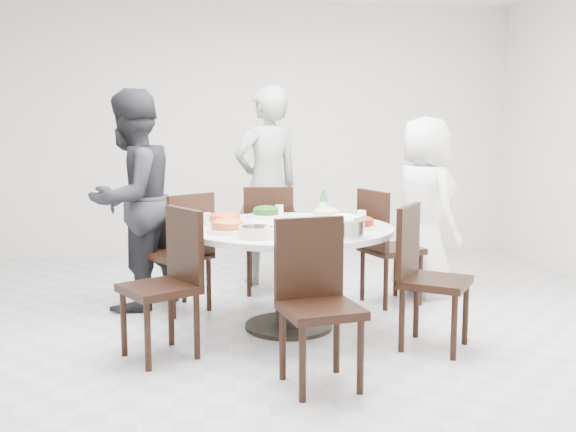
{
  "coord_description": "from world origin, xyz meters",
  "views": [
    {
      "loc": [
        -0.49,
        -4.59,
        1.5
      ],
      "look_at": [
        0.11,
        0.19,
        0.82
      ],
      "focal_mm": 42.0,
      "sensor_mm": 36.0,
      "label": 1
    }
  ],
  "objects": [
    {
      "name": "chair_sw",
      "position": [
        -0.78,
        -0.37,
        0.47
      ],
      "size": [
        0.58,
        0.58,
        0.95
      ],
      "primitive_type": "cube",
      "rotation": [
        0.0,
        0.0,
        5.25
      ],
      "color": "black",
      "rests_on": "floor"
    },
    {
      "name": "chair_n",
      "position": [
        0.07,
        1.22,
        0.47
      ],
      "size": [
        0.46,
        0.46,
        0.95
      ],
      "primitive_type": "cube",
      "rotation": [
        0.0,
        0.0,
        3.05
      ],
      "color": "black",
      "rests_on": "floor"
    },
    {
      "name": "wall_back",
      "position": [
        0.0,
        3.0,
        1.4
      ],
      "size": [
        6.0,
        0.01,
        2.8
      ],
      "primitive_type": "cube",
      "color": "silver",
      "rests_on": "ground"
    },
    {
      "name": "dish_pale",
      "position": [
        0.44,
        0.45,
        0.78
      ],
      "size": [
        0.26,
        0.26,
        0.07
      ],
      "primitive_type": "cylinder",
      "color": "white",
      "rests_on": "dining_table"
    },
    {
      "name": "diner_left",
      "position": [
        -1.06,
        0.85,
        0.88
      ],
      "size": [
        1.03,
        1.08,
        1.75
      ],
      "primitive_type": "imported",
      "rotation": [
        0.0,
        0.0,
        4.11
      ],
      "color": "black",
      "rests_on": "floor"
    },
    {
      "name": "chopsticks",
      "position": [
        0.14,
        0.8,
        0.76
      ],
      "size": [
        0.24,
        0.04,
        0.01
      ],
      "primitive_type": null,
      "color": "tan",
      "rests_on": "dining_table"
    },
    {
      "name": "chair_s",
      "position": [
        0.15,
        -0.97,
        0.47
      ],
      "size": [
        0.5,
        0.5,
        0.95
      ],
      "primitive_type": "cube",
      "rotation": [
        0.0,
        0.0,
        6.49
      ],
      "color": "black",
      "rests_on": "floor"
    },
    {
      "name": "dish_tofu",
      "position": [
        -0.33,
        -0.06,
        0.79
      ],
      "size": [
        0.29,
        0.29,
        0.08
      ],
      "primitive_type": "cylinder",
      "color": "white",
      "rests_on": "dining_table"
    },
    {
      "name": "tea_cups",
      "position": [
        0.14,
        0.73,
        0.79
      ],
      "size": [
        0.07,
        0.07,
        0.08
      ],
      "primitive_type": "cylinder",
      "color": "white",
      "rests_on": "dining_table"
    },
    {
      "name": "dish_orange",
      "position": [
        -0.34,
        0.28,
        0.79
      ],
      "size": [
        0.28,
        0.28,
        0.08
      ],
      "primitive_type": "cylinder",
      "color": "white",
      "rests_on": "dining_table"
    },
    {
      "name": "dish_greens",
      "position": [
        -0.01,
        0.63,
        0.78
      ],
      "size": [
        0.26,
        0.26,
        0.07
      ],
      "primitive_type": "cylinder",
      "color": "white",
      "rests_on": "dining_table"
    },
    {
      "name": "chair_ne",
      "position": [
        1.04,
        0.72,
        0.47
      ],
      "size": [
        0.54,
        0.54,
        0.95
      ],
      "primitive_type": "cube",
      "rotation": [
        0.0,
        0.0,
        1.91
      ],
      "color": "black",
      "rests_on": "floor"
    },
    {
      "name": "diner_right",
      "position": [
        1.38,
        0.94,
        0.77
      ],
      "size": [
        0.7,
        0.87,
        1.54
      ],
      "primitive_type": "imported",
      "rotation": [
        0.0,
        0.0,
        1.88
      ],
      "color": "white",
      "rests_on": "floor"
    },
    {
      "name": "rice_bowl",
      "position": [
        0.41,
        -0.34,
        0.81
      ],
      "size": [
        0.27,
        0.27,
        0.11
      ],
      "primitive_type": "cylinder",
      "color": "silver",
      "rests_on": "dining_table"
    },
    {
      "name": "beverage_bottle",
      "position": [
        0.45,
        0.64,
        0.86
      ],
      "size": [
        0.06,
        0.06,
        0.21
      ],
      "primitive_type": "cylinder",
      "color": "#307934",
      "rests_on": "dining_table"
    },
    {
      "name": "diner_middle",
      "position": [
        0.09,
        1.6,
        0.91
      ],
      "size": [
        0.79,
        0.67,
        1.82
      ],
      "primitive_type": "imported",
      "rotation": [
        0.0,
        0.0,
        3.56
      ],
      "color": "black",
      "rests_on": "floor"
    },
    {
      "name": "wall_front",
      "position": [
        0.0,
        -3.0,
        1.4
      ],
      "size": [
        6.0,
        0.01,
        2.8
      ],
      "primitive_type": "cube",
      "color": "silver",
      "rests_on": "ground"
    },
    {
      "name": "dining_table",
      "position": [
        0.11,
        0.14,
        0.38
      ],
      "size": [
        1.5,
        1.5,
        0.75
      ],
      "primitive_type": "cylinder",
      "color": "white",
      "rests_on": "floor"
    },
    {
      "name": "floor",
      "position": [
        0.0,
        0.0,
        0.0
      ],
      "size": [
        6.0,
        6.0,
        0.01
      ],
      "primitive_type": "cube",
      "color": "silver",
      "rests_on": "ground"
    },
    {
      "name": "chair_nw",
      "position": [
        -0.7,
        0.71,
        0.47
      ],
      "size": [
        0.59,
        0.59,
        0.95
      ],
      "primitive_type": "cube",
      "rotation": [
        0.0,
        0.0,
        3.78
      ],
      "color": "black",
      "rests_on": "floor"
    },
    {
      "name": "soup_bowl",
      "position": [
        -0.15,
        -0.28,
        0.79
      ],
      "size": [
        0.24,
        0.24,
        0.07
      ],
      "primitive_type": "cylinder",
      "color": "white",
      "rests_on": "dining_table"
    },
    {
      "name": "chair_se",
      "position": [
        1.01,
        -0.42,
        0.47
      ],
      "size": [
        0.58,
        0.58,
        0.95
      ],
      "primitive_type": "cube",
      "rotation": [
        0.0,
        0.0,
        7.27
      ],
      "color": "black",
      "rests_on": "floor"
    },
    {
      "name": "dish_redbrown",
      "position": [
        0.59,
        -0.02,
        0.78
      ],
      "size": [
        0.25,
        0.25,
        0.06
      ],
      "primitive_type": "cylinder",
      "color": "white",
      "rests_on": "dining_table"
    }
  ]
}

